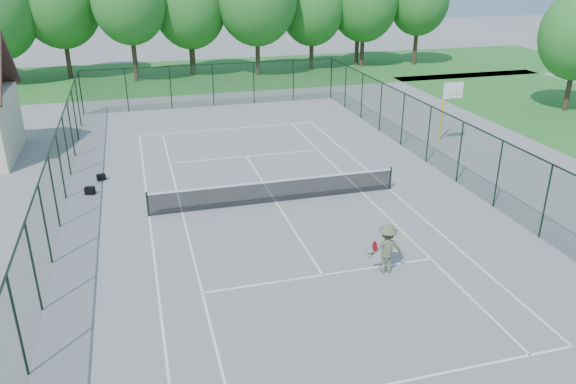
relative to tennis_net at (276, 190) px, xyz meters
name	(u,v)px	position (x,y,z in m)	size (l,w,h in m)	color
ground	(276,202)	(0.00, 0.00, -0.58)	(140.00, 140.00, 0.00)	gray
grass_far	(194,75)	(0.00, 30.00, -0.57)	(80.00, 16.00, 0.01)	#307B2D
court_lines	(276,202)	(0.00, 0.00, -0.57)	(11.05, 23.85, 0.01)	white
tennis_net	(276,190)	(0.00, 0.00, 0.00)	(11.08, 0.08, 1.10)	black
fence_enclosure	(276,169)	(0.00, 0.00, 0.98)	(18.05, 36.05, 3.02)	#1B3B23
tree_line_far	(190,6)	(0.00, 30.00, 5.42)	(39.40, 6.40, 9.70)	#453022
basketball_goal	(448,100)	(11.52, 5.57, 1.99)	(1.20, 1.43, 3.65)	yellow
sports_bag_a	(90,191)	(-7.97, 3.17, -0.40)	(0.43, 0.26, 0.34)	black
sports_bag_b	(101,177)	(-7.52, 4.85, -0.42)	(0.39, 0.24, 0.31)	black
tennis_player	(387,248)	(2.16, -6.74, 0.32)	(1.68, 0.92, 1.79)	#5D6347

